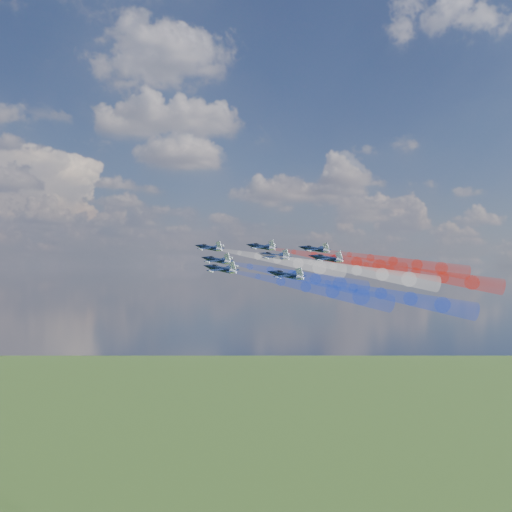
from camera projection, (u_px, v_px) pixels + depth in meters
name	position (u px, v px, depth m)	size (l,w,h in m)	color
jet_lead	(209.00, 248.00, 196.45)	(10.23, 12.78, 3.41)	black
trail_lead	(277.00, 260.00, 178.26)	(4.26, 45.55, 4.26)	white
jet_inner_left	(217.00, 260.00, 181.30)	(10.23, 12.78, 3.41)	black
trail_inner_left	(292.00, 275.00, 163.11)	(4.26, 45.55, 4.26)	blue
jet_inner_right	(262.00, 247.00, 197.59)	(10.23, 12.78, 3.41)	black
trail_inner_right	(334.00, 259.00, 179.39)	(4.26, 45.55, 4.26)	red
jet_outer_left	(221.00, 269.00, 163.63)	(10.23, 12.78, 3.41)	black
trail_outer_left	(306.00, 286.00, 145.43)	(4.26, 45.55, 4.26)	blue
jet_center_third	(274.00, 256.00, 179.50)	(10.23, 12.78, 3.41)	black
trail_center_third	(357.00, 270.00, 161.30)	(4.26, 45.55, 4.26)	white
jet_outer_right	(315.00, 249.00, 197.89)	(10.23, 12.78, 3.41)	black
trail_outer_right	(393.00, 261.00, 179.69)	(4.26, 45.55, 4.26)	red
jet_rear_left	(287.00, 275.00, 161.30)	(10.23, 12.78, 3.41)	black
trail_rear_left	(381.00, 293.00, 143.10)	(4.26, 45.55, 4.26)	blue
jet_rear_right	(327.00, 258.00, 178.59)	(10.23, 12.78, 3.41)	black
trail_rear_right	(416.00, 273.00, 160.40)	(4.26, 45.55, 4.26)	red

